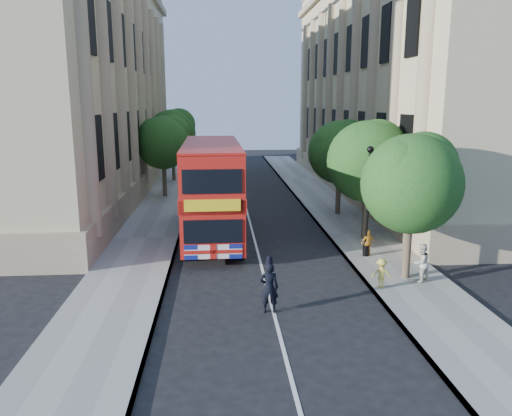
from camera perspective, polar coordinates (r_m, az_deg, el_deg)
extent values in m
plane|color=black|center=(17.73, 2.09, -12.04)|extent=(120.00, 120.00, 0.00)
cube|color=gray|center=(28.09, 11.56, -2.98)|extent=(3.50, 80.00, 0.12)
cube|color=gray|center=(27.33, -12.38, -3.44)|extent=(3.50, 80.00, 0.12)
cube|color=#C2B386|center=(43.05, 17.55, 13.88)|extent=(12.00, 38.00, 18.00)
cube|color=#C2B386|center=(41.86, -21.52, 13.68)|extent=(12.00, 38.00, 18.00)
cylinder|color=#473828|center=(21.35, 16.90, -4.25)|extent=(0.32, 0.32, 2.86)
sphere|color=#1E4416|center=(20.80, 17.34, 2.65)|extent=(4.00, 4.00, 4.00)
sphere|color=#1E4416|center=(21.30, 18.56, 4.55)|extent=(2.80, 2.80, 2.80)
sphere|color=#1E4416|center=(20.27, 16.42, 3.96)|extent=(2.60, 2.60, 2.60)
cylinder|color=#473828|center=(26.84, 12.36, -0.57)|extent=(0.32, 0.32, 2.99)
sphere|color=#1E4416|center=(26.39, 12.63, 5.21)|extent=(4.20, 4.20, 4.20)
sphere|color=#1E4416|center=(26.88, 13.68, 6.73)|extent=(2.94, 2.94, 2.94)
sphere|color=#1E4416|center=(25.90, 11.81, 6.33)|extent=(2.73, 2.73, 2.73)
cylinder|color=#473828|center=(32.52, 9.38, 1.66)|extent=(0.32, 0.32, 2.90)
sphere|color=#1E4416|center=(32.16, 9.54, 6.29)|extent=(4.00, 4.00, 4.00)
sphere|color=#1E4416|center=(32.63, 10.45, 7.51)|extent=(2.80, 2.80, 2.80)
sphere|color=#1E4416|center=(31.70, 8.82, 7.20)|extent=(2.60, 2.60, 2.60)
cylinder|color=#473828|center=(38.73, -10.42, 3.35)|extent=(0.32, 0.32, 2.99)
sphere|color=#1E4416|center=(38.42, -10.57, 7.36)|extent=(4.00, 4.00, 4.00)
sphere|color=#1E4416|center=(38.71, -9.66, 8.44)|extent=(2.80, 2.80, 2.80)
sphere|color=#1E4416|center=(38.14, -11.41, 8.12)|extent=(2.60, 2.60, 2.60)
cylinder|color=#473828|center=(46.61, -9.40, 4.95)|extent=(0.32, 0.32, 3.17)
sphere|color=#1E4416|center=(46.35, -9.53, 8.48)|extent=(4.20, 4.20, 4.20)
sphere|color=#1E4416|center=(46.66, -8.77, 9.41)|extent=(2.94, 2.94, 2.94)
sphere|color=#1E4416|center=(46.07, -10.21, 9.15)|extent=(2.73, 2.73, 2.73)
cylinder|color=black|center=(24.11, 12.43, -4.77)|extent=(0.30, 0.30, 0.50)
cylinder|color=black|center=(23.57, 12.67, 0.47)|extent=(0.14, 0.14, 5.00)
sphere|color=black|center=(23.21, 12.96, 6.53)|extent=(0.32, 0.32, 0.32)
cube|color=#AC130B|center=(26.64, -5.05, 2.38)|extent=(3.03, 10.91, 4.52)
cube|color=black|center=(26.83, -5.01, 0.27)|extent=(3.08, 10.23, 1.03)
cube|color=black|center=(26.47, -5.10, 4.88)|extent=(3.08, 10.23, 1.03)
cube|color=yellow|center=(21.28, -5.00, 0.31)|extent=(2.40, 0.12, 0.51)
cylinder|color=black|center=(23.44, -8.09, -4.58)|extent=(0.34, 1.15, 1.14)
cylinder|color=black|center=(23.44, -1.74, -4.46)|extent=(0.34, 1.15, 1.14)
cylinder|color=black|center=(30.63, -7.42, -0.60)|extent=(0.34, 1.15, 1.14)
cylinder|color=black|center=(30.63, -2.58, -0.51)|extent=(0.34, 1.15, 1.14)
cube|color=black|center=(28.07, -6.54, -0.33)|extent=(1.95, 1.78, 1.94)
cube|color=black|center=(27.26, -6.72, -0.21)|extent=(1.67, 0.21, 0.65)
cube|color=black|center=(30.01, -6.16, 0.85)|extent=(2.03, 3.07, 2.31)
cube|color=black|center=(29.71, -6.21, -1.46)|extent=(1.94, 4.54, 0.23)
cylinder|color=black|center=(28.28, -8.20, -2.11)|extent=(0.25, 0.75, 0.74)
cylinder|color=black|center=(28.11, -4.83, -2.12)|extent=(0.25, 0.75, 0.74)
cylinder|color=black|center=(31.22, -7.48, -0.74)|extent=(0.25, 0.75, 0.74)
cylinder|color=black|center=(31.07, -4.43, -0.74)|extent=(0.25, 0.75, 0.74)
imported|color=black|center=(17.53, 1.51, -9.10)|extent=(0.69, 0.47, 1.82)
imported|color=beige|center=(21.17, 18.36, -5.96)|extent=(0.96, 0.89, 1.58)
imported|color=orange|center=(24.04, 12.68, -3.91)|extent=(0.78, 0.48, 1.24)
imported|color=gold|center=(20.14, 14.12, -7.25)|extent=(0.81, 0.55, 1.16)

